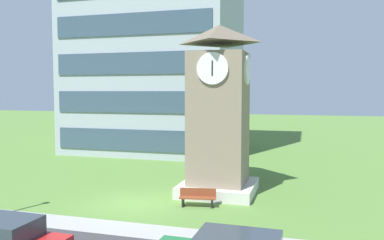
% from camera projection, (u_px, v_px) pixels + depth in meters
% --- Properties ---
extents(ground_plane, '(160.00, 160.00, 0.00)m').
position_uv_depth(ground_plane, '(134.00, 204.00, 19.92)').
color(ground_plane, '#567F38').
extents(kerb_strip, '(120.00, 1.60, 0.01)m').
position_uv_depth(kerb_strip, '(100.00, 226.00, 16.59)').
color(kerb_strip, '#9E9E99').
rests_on(kerb_strip, ground).
extents(office_building, '(14.98, 11.91, 25.60)m').
position_uv_depth(office_building, '(157.00, 17.00, 37.80)').
color(office_building, '#9EA8B2').
rests_on(office_building, ground).
extents(clock_tower, '(4.04, 4.04, 9.28)m').
position_uv_depth(clock_tower, '(219.00, 120.00, 21.70)').
color(clock_tower, gray).
rests_on(clock_tower, ground).
extents(park_bench, '(1.85, 0.76, 0.88)m').
position_uv_depth(park_bench, '(198.00, 197.00, 19.41)').
color(park_bench, brown).
rests_on(park_bench, ground).
extents(tree_by_building, '(3.15, 3.15, 5.80)m').
position_uv_depth(tree_by_building, '(224.00, 115.00, 25.33)').
color(tree_by_building, '#513823').
rests_on(tree_by_building, ground).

